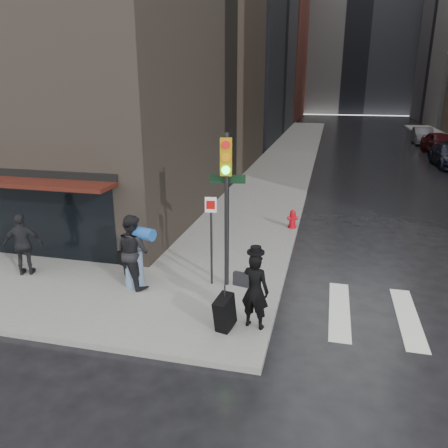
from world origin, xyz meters
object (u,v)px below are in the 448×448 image
Objects in this scene: man_greycoat at (23,244)px; parked_car_5 at (423,136)px; man_jeans at (133,251)px; parked_car_4 at (440,143)px; traffic_light at (225,191)px; fire_hydrant at (293,220)px; man_overcoat at (249,294)px.

man_greycoat reaches higher than parked_car_5.
man_jeans reaches higher than man_greycoat.
man_jeans reaches higher than parked_car_4.
parked_car_5 is (10.62, 32.92, -2.05)m from traffic_light.
fire_hydrant is at bearing 67.78° from traffic_light.
man_greycoat is at bearing -114.42° from parked_car_5.
man_overcoat is 6.83m from man_greycoat.
fire_hydrant is at bearing -107.12° from parked_car_5.
man_jeans is 35.91m from parked_car_5.
man_overcoat is 3.64m from man_jeans.
parked_car_5 is at bearing 87.11° from parked_car_4.
traffic_light is at bearing -106.33° from parked_car_5.
man_jeans is (-3.37, 1.36, 0.18)m from man_overcoat.
traffic_light is 6.02m from fire_hydrant.
fire_hydrant is at bearing -79.76° from man_overcoat.
fire_hydrant is (7.02, 5.99, -0.59)m from man_greycoat.
man_greycoat is 0.44× the size of traffic_light.
traffic_light is 0.92× the size of parked_car_5.
man_jeans is at bearing 160.68° from man_greycoat.
man_overcoat reaches higher than fire_hydrant.
man_overcoat is 0.40× the size of parked_car_4.
man_jeans is 30.75m from parked_car_4.
parked_car_5 is (9.30, 27.52, 0.26)m from fire_hydrant.
parked_car_4 is at bearing -85.82° from parked_car_5.
traffic_light is 0.84× the size of parked_car_4.
man_jeans is 0.41× the size of parked_car_4.
man_jeans reaches higher than parked_car_5.
man_jeans is 3.32m from man_greycoat.
parked_car_4 is at bearing -95.96° from man_overcoat.
man_jeans is 1.11× the size of man_greycoat.
man_overcoat is 2.80× the size of fire_hydrant.
parked_car_4 reaches higher than parked_car_5.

